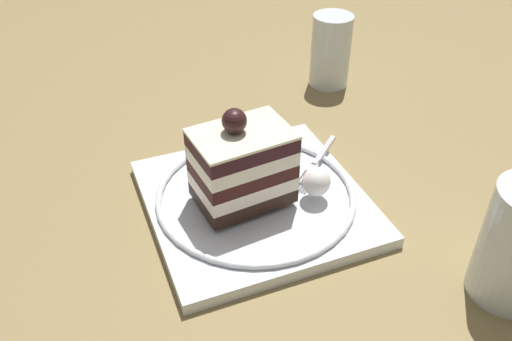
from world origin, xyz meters
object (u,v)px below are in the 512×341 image
object	(u,v)px
dessert_plate	(256,200)
drink_glass_far	(330,53)
cake_slice	(240,163)
fork	(317,161)
whipped_cream_dollop	(316,182)

from	to	relation	value
dessert_plate	drink_glass_far	size ratio (longest dim) A/B	2.45
cake_slice	drink_glass_far	size ratio (longest dim) A/B	1.00
fork	drink_glass_far	xyz separation A→B (m)	(0.18, -0.16, 0.03)
whipped_cream_dollop	fork	world-z (taller)	whipped_cream_dollop
dessert_plate	fork	size ratio (longest dim) A/B	2.86
cake_slice	fork	bearing A→B (deg)	-87.62
whipped_cream_dollop	fork	distance (m)	0.06
fork	whipped_cream_dollop	bearing A→B (deg)	142.24
dessert_plate	whipped_cream_dollop	size ratio (longest dim) A/B	8.13
drink_glass_far	dessert_plate	bearing A→B (deg)	127.95
cake_slice	whipped_cream_dollop	xyz separation A→B (m)	(-0.04, -0.07, -0.03)
drink_glass_far	fork	bearing A→B (deg)	139.38
whipped_cream_dollop	drink_glass_far	bearing A→B (deg)	-40.07
cake_slice	whipped_cream_dollop	bearing A→B (deg)	-119.80
dessert_plate	cake_slice	size ratio (longest dim) A/B	2.46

